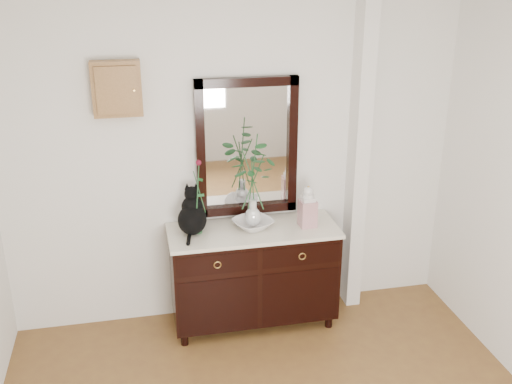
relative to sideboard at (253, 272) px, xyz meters
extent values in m
cube|color=silver|center=(-0.10, 0.25, 0.88)|extent=(3.60, 0.04, 2.70)
cube|color=silver|center=(0.90, 0.17, 0.88)|extent=(0.12, 0.20, 2.70)
cube|color=black|center=(0.00, 0.00, -0.01)|extent=(1.30, 0.50, 0.82)
cube|color=silver|center=(0.00, 0.00, 0.36)|extent=(1.33, 0.52, 0.03)
cube|color=black|center=(0.00, 0.24, 0.97)|extent=(0.80, 0.06, 1.10)
cube|color=white|center=(0.00, 0.25, 0.97)|extent=(0.66, 0.01, 0.96)
cube|color=brown|center=(-0.95, 0.21, 1.48)|extent=(0.35, 0.10, 0.40)
imported|color=silver|center=(0.00, 0.02, 0.41)|extent=(0.39, 0.39, 0.07)
camera|label=1|loc=(-0.86, -4.14, 2.36)|focal=42.00mm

